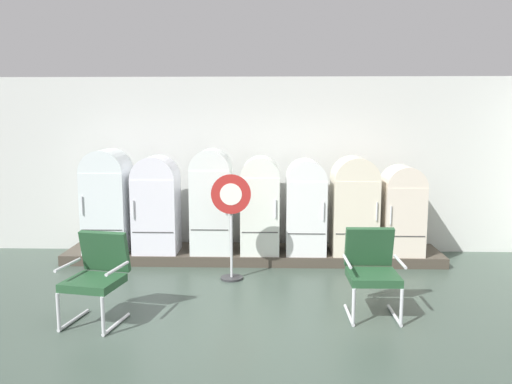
# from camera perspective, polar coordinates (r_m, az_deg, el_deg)

# --- Properties ---
(ground) EXTENTS (12.00, 10.00, 0.05)m
(ground) POSITION_cam_1_polar(r_m,az_deg,el_deg) (5.68, -1.50, -16.00)
(ground) COLOR #3A4940
(back_wall) EXTENTS (11.76, 0.12, 2.95)m
(back_wall) POSITION_cam_1_polar(r_m,az_deg,el_deg) (8.87, -0.22, 3.04)
(back_wall) COLOR silver
(back_wall) RESTS_ON ground
(display_plinth) EXTENTS (6.00, 0.95, 0.16)m
(display_plinth) POSITION_cam_1_polar(r_m,az_deg,el_deg) (8.50, -0.36, -6.87)
(display_plinth) COLOR #443C32
(display_plinth) RESTS_ON ground
(refrigerator_0) EXTENTS (0.68, 0.72, 1.63)m
(refrigerator_0) POSITION_cam_1_polar(r_m,az_deg,el_deg) (8.61, -15.95, -0.58)
(refrigerator_0) COLOR white
(refrigerator_0) RESTS_ON display_plinth
(refrigerator_1) EXTENTS (0.69, 0.61, 1.53)m
(refrigerator_1) POSITION_cam_1_polar(r_m,az_deg,el_deg) (8.36, -10.88, -1.05)
(refrigerator_1) COLOR white
(refrigerator_1) RESTS_ON display_plinth
(refrigerator_2) EXTENTS (0.62, 0.61, 1.64)m
(refrigerator_2) POSITION_cam_1_polar(r_m,az_deg,el_deg) (8.20, -4.92, -0.64)
(refrigerator_2) COLOR white
(refrigerator_2) RESTS_ON display_plinth
(refrigerator_3) EXTENTS (0.60, 0.69, 1.52)m
(refrigerator_3) POSITION_cam_1_polar(r_m,az_deg,el_deg) (8.20, 0.47, -1.07)
(refrigerator_3) COLOR white
(refrigerator_3) RESTS_ON display_plinth
(refrigerator_4) EXTENTS (0.62, 0.72, 1.48)m
(refrigerator_4) POSITION_cam_1_polar(r_m,az_deg,el_deg) (8.23, 5.45, -1.25)
(refrigerator_4) COLOR white
(refrigerator_4) RESTS_ON display_plinth
(refrigerator_5) EXTENTS (0.69, 0.71, 1.52)m
(refrigerator_5) POSITION_cam_1_polar(r_m,az_deg,el_deg) (8.31, 10.69, -1.13)
(refrigerator_5) COLOR beige
(refrigerator_5) RESTS_ON display_plinth
(refrigerator_6) EXTENTS (0.61, 0.67, 1.39)m
(refrigerator_6) POSITION_cam_1_polar(r_m,az_deg,el_deg) (8.45, 15.71, -1.63)
(refrigerator_6) COLOR beige
(refrigerator_6) RESTS_ON display_plinth
(armchair_left) EXTENTS (0.72, 0.77, 1.01)m
(armchair_left) POSITION_cam_1_polar(r_m,az_deg,el_deg) (6.19, -16.99, -8.44)
(armchair_left) COLOR silver
(armchair_left) RESTS_ON ground
(armchair_right) EXTENTS (0.64, 0.68, 1.01)m
(armchair_right) POSITION_cam_1_polar(r_m,az_deg,el_deg) (6.27, 12.54, -8.05)
(armchair_right) COLOR silver
(armchair_right) RESTS_ON ground
(sign_stand) EXTENTS (0.56, 0.32, 1.51)m
(sign_stand) POSITION_cam_1_polar(r_m,az_deg,el_deg) (7.32, -2.73, -3.45)
(sign_stand) COLOR #2D2D30
(sign_stand) RESTS_ON ground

